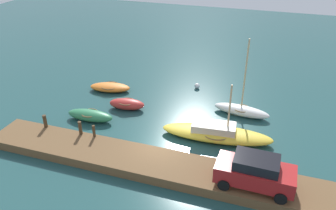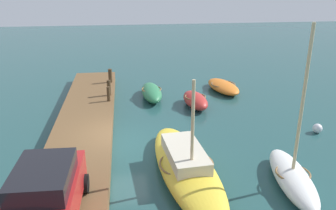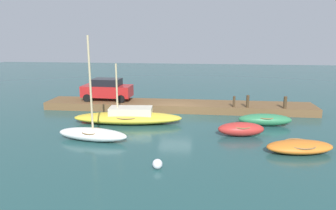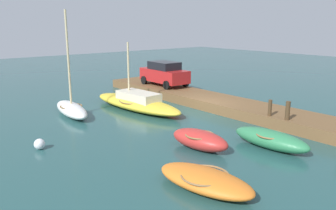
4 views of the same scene
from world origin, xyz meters
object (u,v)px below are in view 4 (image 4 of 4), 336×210
sailboat_yellow (137,102)px  rowboat_green (270,139)px  rowboat_white (71,108)px  mooring_post_mid_west (288,111)px  mooring_post_mid_east (270,108)px  parked_car (164,73)px  marker_buoy (40,144)px  dinghy_red (200,140)px  rowboat_orange (205,180)px

sailboat_yellow → rowboat_green: sailboat_yellow is taller
sailboat_yellow → rowboat_white: 3.99m
mooring_post_mid_west → mooring_post_mid_east: size_ratio=1.11×
sailboat_yellow → mooring_post_mid_east: (-7.55, -3.20, 0.57)m
rowboat_white → parked_car: rowboat_white is taller
rowboat_white → sailboat_yellow: bearing=-100.4°
mooring_post_mid_west → marker_buoy: bearing=62.6°
dinghy_red → parked_car: 12.39m
parked_car → marker_buoy: 13.42m
rowboat_orange → dinghy_red: size_ratio=1.27×
rowboat_green → rowboat_white: rowboat_white is taller
sailboat_yellow → mooring_post_mid_east: sailboat_yellow is taller
mooring_post_mid_east → rowboat_white: bearing=38.6°
rowboat_orange → mooring_post_mid_west: (1.73, -7.60, 0.76)m
dinghy_red → marker_buoy: bearing=43.2°
marker_buoy → dinghy_red: bearing=-129.3°
mooring_post_mid_east → mooring_post_mid_west: bearing=180.0°
dinghy_red → rowboat_white: rowboat_white is taller
sailboat_yellow → marker_buoy: bearing=108.4°
sailboat_yellow → dinghy_red: (-7.54, 1.90, -0.04)m
sailboat_yellow → marker_buoy: size_ratio=16.33×
dinghy_red → mooring_post_mid_west: (-1.03, -5.10, 0.66)m
sailboat_yellow → rowboat_white: (1.21, 3.80, -0.03)m
rowboat_orange → mooring_post_mid_east: 8.11m
rowboat_white → mooring_post_mid_west: bearing=-137.1°
sailboat_yellow → rowboat_orange: bearing=151.9°
rowboat_orange → sailboat_yellow: bearing=-33.1°
mooring_post_mid_west → marker_buoy: (5.42, 10.46, -0.85)m
dinghy_red → mooring_post_mid_east: 5.14m
parked_car → marker_buoy: parked_car is taller
rowboat_white → dinghy_red: bearing=-160.4°
mooring_post_mid_west → rowboat_green: bearing=107.9°
mooring_post_mid_west → parked_car: size_ratio=0.23×
rowboat_white → marker_buoy: size_ratio=12.84×
rowboat_green → marker_buoy: size_ratio=7.69×
mooring_post_mid_east → marker_buoy: mooring_post_mid_east is taller
rowboat_green → mooring_post_mid_west: bearing=-74.5°
parked_car → rowboat_white: bearing=102.9°
sailboat_yellow → parked_car: 5.59m
rowboat_green → rowboat_orange: size_ratio=0.97×
rowboat_white → mooring_post_mid_east: (-8.77, -7.01, 0.60)m
sailboat_yellow → dinghy_red: 7.78m
rowboat_green → dinghy_red: bearing=50.2°
rowboat_orange → mooring_post_mid_west: bearing=-87.1°
rowboat_orange → parked_car: parked_car is taller
rowboat_green → mooring_post_mid_east: size_ratio=4.26×
mooring_post_mid_west → rowboat_orange: bearing=102.8°
marker_buoy → rowboat_green: bearing=-128.7°
sailboat_yellow → rowboat_orange: size_ratio=2.05×
rowboat_orange → rowboat_white: rowboat_white is taller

